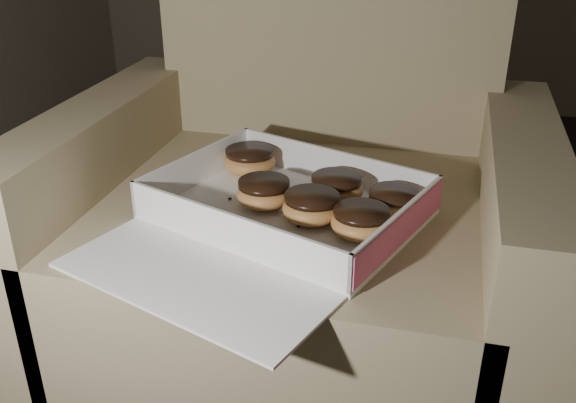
# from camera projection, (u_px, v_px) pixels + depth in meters

# --- Properties ---
(armchair) EXTENTS (0.90, 0.76, 0.94)m
(armchair) POSITION_uv_depth(u_px,v_px,m) (300.00, 239.00, 1.27)
(armchair) COLOR #847A54
(armchair) RESTS_ON floor
(bakery_box) EXTENTS (0.56, 0.60, 0.07)m
(bakery_box) POSITION_uv_depth(u_px,v_px,m) (275.00, 220.00, 1.05)
(bakery_box) COLOR white
(bakery_box) RESTS_ON armchair
(donut_a) EXTENTS (0.10, 0.10, 0.05)m
(donut_a) POSITION_uv_depth(u_px,v_px,m) (250.00, 160.00, 1.22)
(donut_a) COLOR #CF8548
(donut_a) RESTS_ON bakery_box
(donut_b) EXTENTS (0.10, 0.10, 0.05)m
(donut_b) POSITION_uv_depth(u_px,v_px,m) (264.00, 192.00, 1.10)
(donut_b) COLOR #CF8548
(donut_b) RESTS_ON bakery_box
(donut_c) EXTENTS (0.09, 0.09, 0.05)m
(donut_c) POSITION_uv_depth(u_px,v_px,m) (336.00, 188.00, 1.12)
(donut_c) COLOR #CF8548
(donut_c) RESTS_ON bakery_box
(donut_d) EXTENTS (0.10, 0.10, 0.05)m
(donut_d) POSITION_uv_depth(u_px,v_px,m) (312.00, 207.00, 1.05)
(donut_d) COLOR #CF8548
(donut_d) RESTS_ON bakery_box
(donut_e) EXTENTS (0.09, 0.09, 0.05)m
(donut_e) POSITION_uv_depth(u_px,v_px,m) (393.00, 202.00, 1.07)
(donut_e) COLOR #CF8548
(donut_e) RESTS_ON bakery_box
(donut_f) EXTENTS (0.10, 0.10, 0.05)m
(donut_f) POSITION_uv_depth(u_px,v_px,m) (361.00, 222.00, 1.00)
(donut_f) COLOR #CF8548
(donut_f) RESTS_ON bakery_box
(crumb_a) EXTENTS (0.01, 0.01, 0.00)m
(crumb_a) POSITION_uv_depth(u_px,v_px,m) (245.00, 238.00, 1.00)
(crumb_a) COLOR black
(crumb_a) RESTS_ON bakery_box
(crumb_b) EXTENTS (0.01, 0.01, 0.00)m
(crumb_b) POSITION_uv_depth(u_px,v_px,m) (207.00, 216.00, 1.07)
(crumb_b) COLOR black
(crumb_b) RESTS_ON bakery_box
(crumb_c) EXTENTS (0.01, 0.01, 0.00)m
(crumb_c) POSITION_uv_depth(u_px,v_px,m) (230.00, 199.00, 1.13)
(crumb_c) COLOR black
(crumb_c) RESTS_ON bakery_box
(crumb_d) EXTENTS (0.01, 0.01, 0.00)m
(crumb_d) POSITION_uv_depth(u_px,v_px,m) (299.00, 226.00, 1.04)
(crumb_d) COLOR black
(crumb_d) RESTS_ON bakery_box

